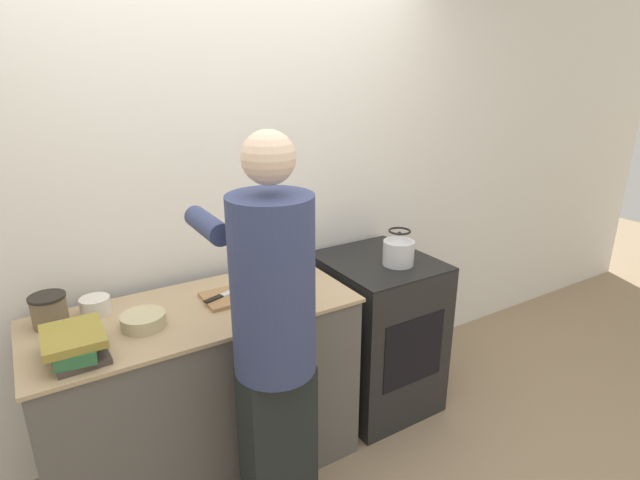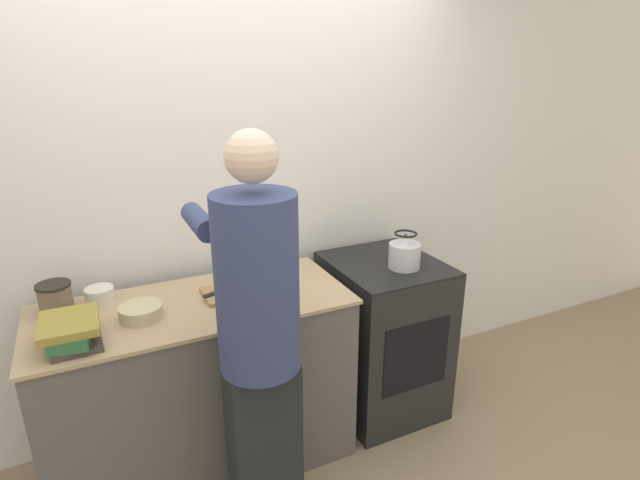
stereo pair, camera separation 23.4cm
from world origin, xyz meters
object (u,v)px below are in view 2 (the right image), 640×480
person (259,336)px  canister_jar (55,298)px  oven (383,335)px  kettle (405,253)px  bowl_prep (100,296)px  knife (225,290)px  cutting_board (233,292)px

person → canister_jar: (-0.72, 0.68, 0.02)m
canister_jar → oven: bearing=-5.4°
oven → kettle: (0.05, -0.11, 0.54)m
canister_jar → bowl_prep: bearing=5.4°
knife → kettle: kettle is taller
cutting_board → canister_jar: size_ratio=1.92×
person → cutting_board: size_ratio=6.21×
knife → canister_jar: (-0.73, 0.14, 0.05)m
oven → kettle: size_ratio=4.61×
person → canister_jar: size_ratio=11.90×
oven → kettle: 0.56m
cutting_board → oven: bearing=-0.4°
cutting_board → bowl_prep: (-0.59, 0.17, 0.03)m
knife → oven: bearing=-18.7°
cutting_board → knife: size_ratio=1.16×
cutting_board → kettle: bearing=-6.9°
oven → knife: (-0.91, 0.02, 0.47)m
knife → kettle: bearing=-24.9°
cutting_board → kettle: size_ratio=1.42×
knife → canister_jar: size_ratio=1.66×
person → kettle: bearing=23.0°
kettle → canister_jar: (-1.69, 0.26, -0.03)m
cutting_board → knife: knife is taller
knife → canister_jar: bearing=151.8°
person → canister_jar: bearing=136.6°
bowl_prep → canister_jar: bearing=-174.6°
cutting_board → bowl_prep: bowl_prep is taller
kettle → bowl_prep: 1.54m
cutting_board → canister_jar: canister_jar is taller
oven → canister_jar: 1.73m
oven → cutting_board: (-0.88, 0.01, 0.46)m
kettle → cutting_board: bearing=173.1°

